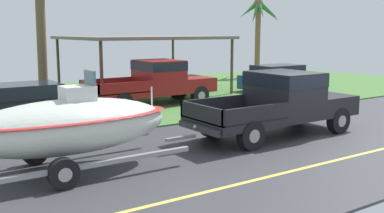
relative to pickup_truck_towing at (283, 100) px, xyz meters
name	(u,v)px	position (x,y,z in m)	size (l,w,h in m)	color
ground	(169,102)	(0.43, 7.38, -1.07)	(36.00, 22.00, 0.11)	#38383D
pickup_truck_towing	(283,100)	(0.00, 0.00, 0.00)	(5.71, 2.04, 1.92)	black
boat_on_trailer	(68,126)	(-6.71, 0.00, 0.00)	(6.08, 2.31, 2.27)	gray
parked_pickup_background	(158,80)	(-0.36, 6.96, 0.00)	(5.78, 2.00, 1.92)	maroon
parked_sedan_near	(25,104)	(-6.09, 6.09, -0.39)	(4.55, 1.93, 1.38)	black
parked_sedan_far	(280,78)	(7.32, 7.43, -0.39)	(4.52, 1.82, 1.38)	#234C89
carport_awning	(143,39)	(0.83, 10.44, 1.70)	(7.37, 5.99, 2.88)	#4C4238
palm_tree_near_left	(259,17)	(11.38, 13.55, 2.98)	(3.03, 2.71, 5.32)	brown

